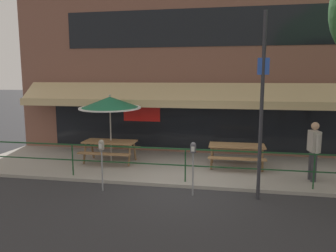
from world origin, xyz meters
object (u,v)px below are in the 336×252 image
Objects in this scene: picnic_table_left at (110,145)px; street_sign_pole at (262,106)px; picnic_table_centre at (237,150)px; parking_meter_far at (193,153)px; pedestrian_walking at (314,148)px; patio_umbrella_left at (110,103)px; parking_meter_near at (101,150)px.

street_sign_pole reaches higher than picnic_table_left.
picnic_table_left is 0.39× the size of street_sign_pole.
picnic_table_centre is 2.86m from parking_meter_far.
pedestrian_walking is (6.46, -0.88, 0.35)m from picnic_table_left.
parking_meter_far is (-1.17, -2.57, 0.44)m from picnic_table_centre.
picnic_table_left is 4.34m from picnic_table_centre.
patio_umbrella_left is 5.44m from street_sign_pole.
street_sign_pole is (4.82, -2.50, 0.19)m from patio_umbrella_left.
street_sign_pole is (4.11, 0.13, 1.22)m from parking_meter_near.
pedestrian_walking is at bearing 42.76° from street_sign_pole.
patio_umbrella_left is 1.67× the size of parking_meter_near.
street_sign_pole reaches higher than picnic_table_centre.
patio_umbrella_left reaches higher than parking_meter_far.
parking_meter_far is at bearing -114.44° from picnic_table_centre.
picnic_table_centre is 1.27× the size of parking_meter_near.
picnic_table_left is 1.48m from patio_umbrella_left.
parking_meter_near is (-3.62, -2.66, 0.44)m from picnic_table_centre.
parking_meter_near is at bearing -177.83° from parking_meter_far.
pedestrian_walking reaches higher than parking_meter_far.
pedestrian_walking is (2.12, -1.02, 0.35)m from picnic_table_centre.
parking_meter_far is 0.31× the size of street_sign_pole.
picnic_table_centre is 1.05× the size of pedestrian_walking.
street_sign_pole is (1.66, 0.04, 1.22)m from parking_meter_far.
parking_meter_near and parking_meter_far have the same top height.
picnic_table_centre is 2.38m from pedestrian_walking.
street_sign_pole is (-1.64, -1.51, 1.31)m from pedestrian_walking.
parking_meter_far is at bearing -38.77° from patio_umbrella_left.
street_sign_pole is at bearing 1.45° from parking_meter_far.
parking_meter_near is at bearing -178.12° from street_sign_pole.
parking_meter_far is at bearing 2.17° from parking_meter_near.
parking_meter_far is (2.45, 0.09, 0.00)m from parking_meter_near.
pedestrian_walking reaches higher than picnic_table_centre.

